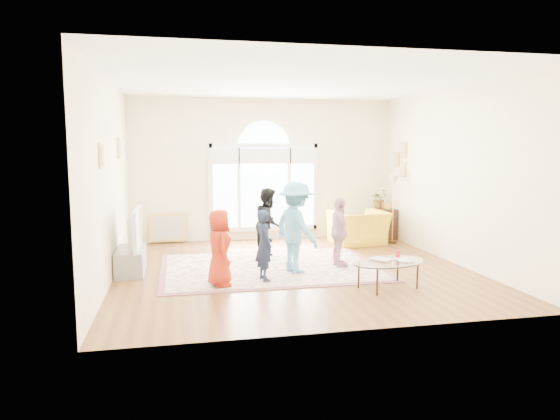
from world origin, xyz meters
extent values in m
plane|color=brown|center=(0.00, 0.00, 0.00)|extent=(6.00, 6.00, 0.00)
plane|color=beige|center=(0.00, 3.00, 1.60)|extent=(6.00, 0.00, 6.00)
plane|color=beige|center=(0.00, -3.00, 1.60)|extent=(6.00, 0.00, 6.00)
plane|color=beige|center=(-3.00, 0.00, 1.60)|extent=(0.00, 6.00, 6.00)
plane|color=beige|center=(3.00, 0.00, 1.60)|extent=(0.00, 6.00, 6.00)
plane|color=white|center=(0.00, 0.00, 3.20)|extent=(6.00, 6.00, 0.00)
cube|color=white|center=(0.00, 2.96, 0.25)|extent=(2.50, 0.08, 0.10)
cube|color=white|center=(0.00, 2.96, 2.15)|extent=(2.50, 0.08, 0.10)
cube|color=white|center=(-1.22, 2.96, 1.20)|extent=(0.10, 0.08, 2.00)
cube|color=white|center=(1.22, 2.96, 1.20)|extent=(0.10, 0.08, 2.00)
cube|color=#C6E2FF|center=(-0.90, 2.96, 1.20)|extent=(0.55, 0.02, 1.80)
cube|color=#C6E2FF|center=(0.90, 2.96, 1.20)|extent=(0.55, 0.02, 1.80)
cube|color=#C6E2FF|center=(0.00, 2.96, 1.20)|extent=(1.10, 0.02, 1.80)
cylinder|color=#C6E2FF|center=(0.00, 2.96, 2.10)|extent=(1.20, 0.02, 1.20)
cube|color=white|center=(-0.59, 2.95, 1.20)|extent=(0.07, 0.04, 1.80)
cube|color=white|center=(0.59, 2.95, 1.20)|extent=(0.07, 0.04, 1.80)
cube|color=white|center=(-0.90, 2.88, 1.92)|extent=(0.65, 0.12, 0.35)
cube|color=white|center=(0.00, 2.88, 1.92)|extent=(1.20, 0.12, 0.35)
cube|color=white|center=(0.90, 2.88, 1.92)|extent=(0.65, 0.12, 0.35)
cube|color=tan|center=(-2.98, 1.30, 2.10)|extent=(0.03, 0.34, 0.40)
cube|color=#ADA38E|center=(-2.96, 1.30, 2.10)|extent=(0.01, 0.28, 0.34)
cube|color=tan|center=(-2.98, -0.90, 2.00)|extent=(0.03, 0.30, 0.36)
cube|color=#ADA38E|center=(-2.96, -0.90, 2.00)|extent=(0.01, 0.24, 0.30)
cube|color=tan|center=(2.98, 2.05, 2.05)|extent=(0.03, 0.28, 0.34)
cube|color=#ADA38E|center=(2.96, 2.05, 2.05)|extent=(0.01, 0.22, 0.28)
cube|color=tan|center=(2.98, 2.05, 1.62)|extent=(0.03, 0.28, 0.34)
cube|color=#ADA38E|center=(2.96, 2.05, 1.62)|extent=(0.01, 0.22, 0.28)
cube|color=tan|center=(2.98, 2.40, 1.84)|extent=(0.03, 0.26, 0.32)
cube|color=#ADA38E|center=(2.96, 2.40, 1.84)|extent=(0.01, 0.20, 0.26)
cube|color=beige|center=(-0.37, 0.21, 0.01)|extent=(3.60, 2.60, 0.02)
cube|color=brown|center=(-0.37, 0.21, 0.01)|extent=(3.80, 2.80, 0.01)
cube|color=gray|center=(-2.75, 0.30, 0.21)|extent=(0.45, 1.00, 0.42)
imported|color=black|center=(-2.75, 0.30, 0.76)|extent=(0.15, 1.18, 0.68)
cube|color=#5287CD|center=(-2.66, 0.30, 0.76)|extent=(0.02, 0.96, 0.55)
ellipsoid|color=silver|center=(1.13, -1.44, 0.41)|extent=(1.37, 1.08, 0.02)
cylinder|color=black|center=(1.43, -1.12, 0.20)|extent=(0.03, 0.03, 0.40)
cylinder|color=black|center=(0.70, -1.34, 0.20)|extent=(0.03, 0.03, 0.40)
cylinder|color=black|center=(1.55, -1.54, 0.20)|extent=(0.03, 0.03, 0.40)
cylinder|color=black|center=(0.82, -1.75, 0.20)|extent=(0.03, 0.03, 0.40)
imported|color=#B2A58C|center=(0.95, -1.43, 0.43)|extent=(0.35, 0.36, 0.03)
imported|color=#B2A58C|center=(1.26, -1.49, 0.43)|extent=(0.24, 0.31, 0.02)
cylinder|color=red|center=(1.36, -1.26, 0.48)|extent=(0.07, 0.07, 0.12)
imported|color=yellow|center=(1.92, 1.93, 0.37)|extent=(1.24, 1.11, 0.73)
cube|color=black|center=(2.78, 2.47, 0.35)|extent=(0.40, 0.50, 0.70)
cylinder|color=black|center=(2.70, 1.90, 0.01)|extent=(0.20, 0.20, 0.02)
cylinder|color=tan|center=(2.70, 1.90, 0.68)|extent=(0.02, 0.02, 1.35)
cone|color=#CCB284|center=(2.70, 1.90, 1.40)|extent=(0.31, 0.31, 0.22)
cylinder|color=white|center=(2.70, 2.69, 0.35)|extent=(0.20, 0.20, 0.70)
imported|color=#33722D|center=(2.70, 2.69, 0.92)|extent=(0.49, 0.46, 0.43)
cube|color=tan|center=(-2.17, 2.90, 0.00)|extent=(0.80, 0.14, 0.62)
imported|color=#A62610|center=(-1.35, -0.84, 0.60)|extent=(0.46, 0.62, 1.17)
imported|color=#17223A|center=(-0.63, -0.66, 0.58)|extent=(0.34, 0.45, 1.12)
imported|color=black|center=(-0.27, 0.92, 0.69)|extent=(0.69, 0.78, 1.34)
imported|color=#CA90A7|center=(0.83, -0.01, 0.63)|extent=(0.31, 0.72, 1.22)
imported|color=#549BC9|center=(-0.02, -0.25, 0.78)|extent=(0.92, 1.13, 1.53)
camera|label=1|loc=(-1.94, -8.28, 2.11)|focal=32.00mm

